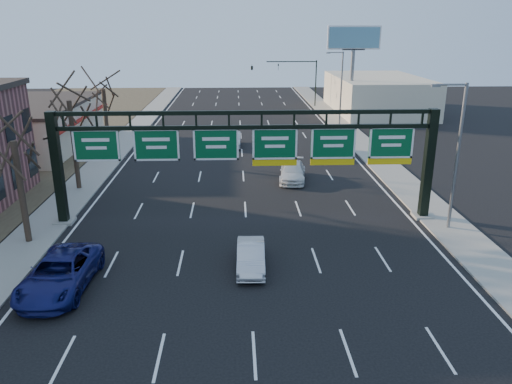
{
  "coord_description": "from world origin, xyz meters",
  "views": [
    {
      "loc": [
        -0.61,
        -22.31,
        12.15
      ],
      "look_at": [
        0.5,
        4.23,
        3.2
      ],
      "focal_mm": 35.0,
      "sensor_mm": 36.0,
      "label": 1
    }
  ],
  "objects_px": {
    "car_blue_suv": "(60,273)",
    "sign_gantry": "(248,151)",
    "car_white_wagon": "(293,172)",
    "car_silver_sedan": "(251,256)"
  },
  "relations": [
    {
      "from": "car_blue_suv",
      "to": "car_silver_sedan",
      "type": "relative_size",
      "value": 1.47
    },
    {
      "from": "sign_gantry",
      "to": "car_white_wagon",
      "type": "bearing_deg",
      "value": 66.03
    },
    {
      "from": "car_white_wagon",
      "to": "car_blue_suv",
      "type": "bearing_deg",
      "value": -119.23
    },
    {
      "from": "car_silver_sedan",
      "to": "car_blue_suv",
      "type": "bearing_deg",
      "value": -167.61
    },
    {
      "from": "sign_gantry",
      "to": "car_silver_sedan",
      "type": "xyz_separation_m",
      "value": [
        -0.06,
        -6.79,
        -3.96
      ]
    },
    {
      "from": "car_blue_suv",
      "to": "car_white_wagon",
      "type": "relative_size",
      "value": 1.22
    },
    {
      "from": "sign_gantry",
      "to": "car_white_wagon",
      "type": "xyz_separation_m",
      "value": [
        3.85,
        8.67,
        -3.91
      ]
    },
    {
      "from": "car_blue_suv",
      "to": "car_silver_sedan",
      "type": "bearing_deg",
      "value": 13.52
    },
    {
      "from": "car_silver_sedan",
      "to": "car_white_wagon",
      "type": "bearing_deg",
      "value": 77.24
    },
    {
      "from": "car_blue_suv",
      "to": "sign_gantry",
      "type": "bearing_deg",
      "value": 45.34
    }
  ]
}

